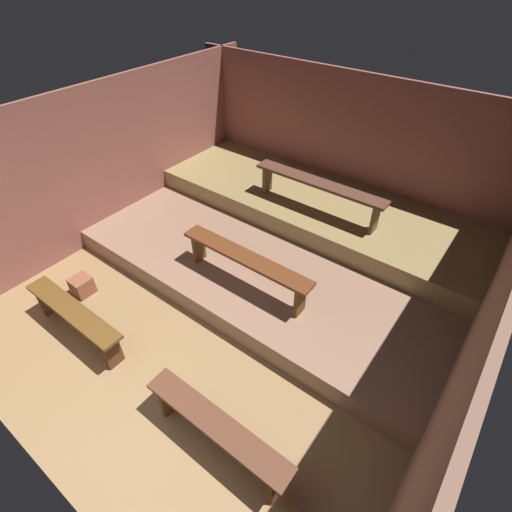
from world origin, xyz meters
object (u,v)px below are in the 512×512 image
object	(u,v)px
bench_floor_right	(217,429)
wooden_crate_floor	(82,286)
bench_middle_center	(318,187)
bench_floor_left	(74,315)
bench_lower_center	(245,262)

from	to	relation	value
bench_floor_right	wooden_crate_floor	bearing A→B (deg)	170.99
bench_middle_center	wooden_crate_floor	bearing A→B (deg)	-123.03
bench_floor_left	wooden_crate_floor	bearing A→B (deg)	144.49
bench_lower_center	bench_middle_center	size ratio (longest dim) A/B	0.91
bench_floor_left	bench_floor_right	size ratio (longest dim) A/B	1.00
wooden_crate_floor	bench_floor_left	bearing A→B (deg)	-35.51
bench_floor_left	wooden_crate_floor	xyz separation A→B (m)	(-0.63, 0.45, -0.24)
bench_floor_right	wooden_crate_floor	xyz separation A→B (m)	(-2.82, 0.45, -0.24)
bench_floor_left	bench_floor_right	bearing A→B (deg)	0.00
bench_floor_right	wooden_crate_floor	world-z (taller)	bench_floor_right
wooden_crate_floor	bench_middle_center	bearing A→B (deg)	56.97
bench_floor_right	bench_middle_center	size ratio (longest dim) A/B	0.76
bench_middle_center	wooden_crate_floor	world-z (taller)	bench_middle_center
bench_middle_center	bench_lower_center	bearing A→B (deg)	-91.06
bench_floor_left	bench_middle_center	xyz separation A→B (m)	(1.23, 3.31, 0.59)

